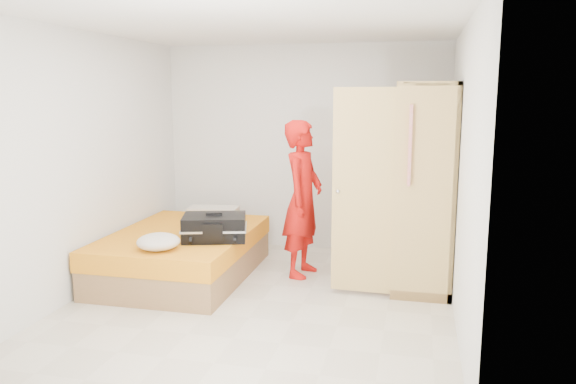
% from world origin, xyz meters
% --- Properties ---
extents(room, '(4.00, 4.02, 2.60)m').
position_xyz_m(room, '(0.00, 0.00, 1.30)').
color(room, beige).
rests_on(room, ground).
extents(bed, '(1.42, 2.02, 0.50)m').
position_xyz_m(bed, '(-1.05, 0.52, 0.25)').
color(bed, '#966A44').
rests_on(bed, ground).
extents(wardrobe, '(1.17, 1.20, 2.10)m').
position_xyz_m(wardrobe, '(1.45, 0.86, 1.00)').
color(wardrobe, tan).
rests_on(wardrobe, ground).
extents(person, '(0.49, 0.68, 1.71)m').
position_xyz_m(person, '(0.22, 0.88, 0.86)').
color(person, red).
rests_on(person, ground).
extents(suitcase, '(0.76, 0.64, 0.28)m').
position_xyz_m(suitcase, '(-0.59, 0.30, 0.63)').
color(suitcase, black).
rests_on(suitcase, bed).
extents(round_cushion, '(0.42, 0.42, 0.16)m').
position_xyz_m(round_cushion, '(-0.98, -0.19, 0.58)').
color(round_cushion, beige).
rests_on(round_cushion, bed).
extents(pillow, '(0.63, 0.37, 0.11)m').
position_xyz_m(pillow, '(-1.01, 1.37, 0.55)').
color(pillow, beige).
rests_on(pillow, bed).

